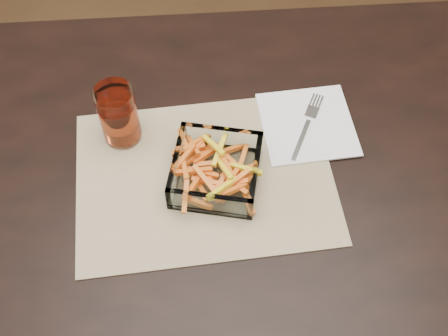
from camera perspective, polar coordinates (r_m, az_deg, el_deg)
The scene contains 6 objects.
dining_table at distance 1.06m, azimuth 5.60°, elevation -4.35°, with size 1.60×0.90×0.75m.
placemat at distance 0.99m, azimuth -1.97°, elevation -0.90°, with size 0.45×0.33×0.00m, color #9E8668.
glass_bowl at distance 0.97m, azimuth -0.82°, elevation -0.34°, with size 0.17×0.17×0.06m.
tumbler at distance 1.01m, azimuth -10.65°, elevation 5.19°, with size 0.07×0.07×0.12m.
napkin at distance 1.06m, azimuth 8.47°, elevation 4.42°, with size 0.17×0.17×0.00m, color white.
fork at distance 1.06m, azimuth 8.46°, elevation 4.45°, with size 0.08×0.15×0.00m.
Camera 1 is at (-0.14, -0.49, 1.59)m, focal length 45.00 mm.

